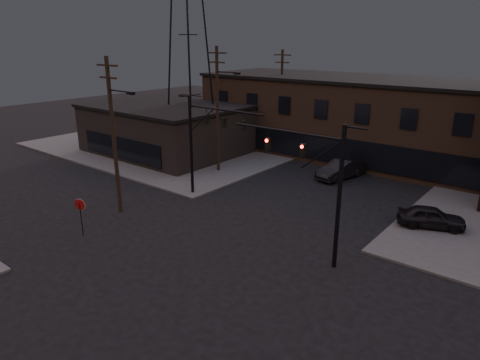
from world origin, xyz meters
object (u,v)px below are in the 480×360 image
object	(u,v)px
car_crossing	(341,169)
traffic_signal_far	(203,136)
parked_car_lot_a	(431,217)
stop_sign	(80,208)
traffic_signal_near	(321,178)

from	to	relation	value
car_crossing	traffic_signal_far	bearing A→B (deg)	-105.96
traffic_signal_far	parked_car_lot_a	bearing A→B (deg)	17.47
stop_sign	car_crossing	distance (m)	22.65
traffic_signal_near	stop_sign	xyz separation A→B (m)	(-13.36, -6.49, -3.09)
traffic_signal_far	stop_sign	size ratio (longest dim) A/B	3.23
parked_car_lot_a	traffic_signal_far	bearing A→B (deg)	84.54
traffic_signal_near	parked_car_lot_a	distance (m)	10.16
traffic_signal_near	car_crossing	bearing A→B (deg)	111.38
traffic_signal_near	traffic_signal_far	world-z (taller)	same
stop_sign	car_crossing	size ratio (longest dim) A/B	0.48
stop_sign	traffic_signal_near	bearing A→B (deg)	25.90
parked_car_lot_a	car_crossing	bearing A→B (deg)	33.66
traffic_signal_near	parked_car_lot_a	size ratio (longest dim) A/B	1.89
traffic_signal_near	stop_sign	distance (m)	15.17
traffic_signal_near	traffic_signal_far	bearing A→B (deg)	163.83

